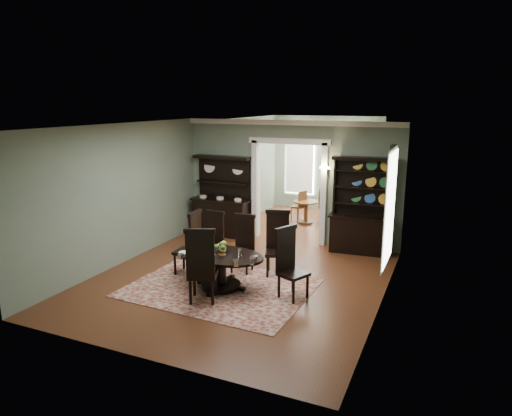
{
  "coord_description": "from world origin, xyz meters",
  "views": [
    {
      "loc": [
        3.7,
        -7.53,
        3.45
      ],
      "look_at": [
        0.15,
        0.6,
        1.36
      ],
      "focal_mm": 32.0,
      "sensor_mm": 36.0,
      "label": 1
    }
  ],
  "objects_px": {
    "parlor_table": "(306,209)",
    "sideboard": "(222,208)",
    "welsh_dresser": "(361,219)",
    "dining_table": "(221,264)"
  },
  "relations": [
    {
      "from": "parlor_table",
      "to": "sideboard",
      "type": "bearing_deg",
      "value": -131.33
    },
    {
      "from": "parlor_table",
      "to": "dining_table",
      "type": "bearing_deg",
      "value": -90.71
    },
    {
      "from": "dining_table",
      "to": "parlor_table",
      "type": "bearing_deg",
      "value": 90.68
    },
    {
      "from": "welsh_dresser",
      "to": "parlor_table",
      "type": "bearing_deg",
      "value": 130.42
    },
    {
      "from": "sideboard",
      "to": "parlor_table",
      "type": "relative_size",
      "value": 2.91
    },
    {
      "from": "dining_table",
      "to": "parlor_table",
      "type": "height_order",
      "value": "dining_table"
    },
    {
      "from": "welsh_dresser",
      "to": "dining_table",
      "type": "bearing_deg",
      "value": -126.11
    },
    {
      "from": "dining_table",
      "to": "welsh_dresser",
      "type": "relative_size",
      "value": 0.78
    },
    {
      "from": "sideboard",
      "to": "welsh_dresser",
      "type": "xyz_separation_m",
      "value": [
        3.62,
        0.0,
        0.08
      ]
    },
    {
      "from": "sideboard",
      "to": "welsh_dresser",
      "type": "distance_m",
      "value": 3.62
    }
  ]
}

